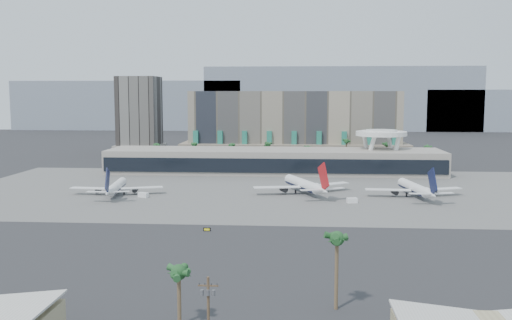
# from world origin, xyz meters

# --- Properties ---
(ground) EXTENTS (900.00, 900.00, 0.00)m
(ground) POSITION_xyz_m (0.00, 0.00, 0.00)
(ground) COLOR #232326
(ground) RESTS_ON ground
(apron_pad) EXTENTS (260.00, 130.00, 0.06)m
(apron_pad) POSITION_xyz_m (0.00, 55.00, 0.03)
(apron_pad) COLOR #5B5B59
(apron_pad) RESTS_ON ground
(mountain_ridge) EXTENTS (680.00, 60.00, 70.00)m
(mountain_ridge) POSITION_xyz_m (27.88, 470.00, 29.89)
(mountain_ridge) COLOR gray
(mountain_ridge) RESTS_ON ground
(hotel) EXTENTS (140.00, 30.00, 42.00)m
(hotel) POSITION_xyz_m (10.00, 174.41, 16.81)
(hotel) COLOR tan
(hotel) RESTS_ON ground
(office_tower) EXTENTS (30.00, 30.00, 52.00)m
(office_tower) POSITION_xyz_m (-95.00, 200.00, 22.94)
(office_tower) COLOR black
(office_tower) RESTS_ON ground
(terminal) EXTENTS (170.00, 32.50, 14.50)m
(terminal) POSITION_xyz_m (0.00, 109.84, 6.52)
(terminal) COLOR #B0A69A
(terminal) RESTS_ON ground
(saucer_structure) EXTENTS (26.00, 26.00, 21.89)m
(saucer_structure) POSITION_xyz_m (55.00, 116.00, 18.45)
(saucer_structure) COLOR white
(saucer_structure) RESTS_ON ground
(palm_row) EXTENTS (157.80, 2.80, 13.10)m
(palm_row) POSITION_xyz_m (7.00, 145.00, 10.50)
(palm_row) COLOR brown
(palm_row) RESTS_ON ground
(utility_pole) EXTENTS (3.20, 0.85, 12.00)m
(utility_pole) POSITION_xyz_m (-2.00, -96.09, 7.14)
(utility_pole) COLOR #4C3826
(utility_pole) RESTS_ON ground
(airliner_left) EXTENTS (36.88, 38.16, 13.20)m
(airliner_left) POSITION_xyz_m (-60.33, 39.51, 3.33)
(airliner_left) COLOR white
(airliner_left) RESTS_ON ground
(airliner_centre) EXTENTS (39.46, 40.67, 14.92)m
(airliner_centre) POSITION_xyz_m (14.65, 48.17, 3.76)
(airliner_centre) COLOR white
(airliner_centre) RESTS_ON ground
(airliner_right) EXTENTS (38.69, 40.11, 13.92)m
(airliner_right) POSITION_xyz_m (58.06, 43.68, 3.51)
(airliner_right) COLOR white
(airliner_right) RESTS_ON ground
(service_vehicle_a) EXTENTS (4.31, 3.14, 1.90)m
(service_vehicle_a) POSITION_xyz_m (-48.11, 35.08, 0.95)
(service_vehicle_a) COLOR white
(service_vehicle_a) RESTS_ON ground
(service_vehicle_b) EXTENTS (4.12, 2.91, 1.92)m
(service_vehicle_b) POSITION_xyz_m (32.24, 29.27, 0.96)
(service_vehicle_b) COLOR white
(service_vehicle_b) RESTS_ON ground
(taxiway_sign) EXTENTS (2.20, 0.36, 1.00)m
(taxiway_sign) POSITION_xyz_m (-14.65, -17.75, 0.49)
(taxiway_sign) COLOR black
(taxiway_sign) RESTS_ON ground
(near_palm_a) EXTENTS (6.00, 6.00, 10.87)m
(near_palm_a) POSITION_xyz_m (-8.67, -86.20, 8.06)
(near_palm_a) COLOR brown
(near_palm_a) RESTS_ON ground
(near_palm_b) EXTENTS (6.00, 6.00, 14.97)m
(near_palm_b) POSITION_xyz_m (19.12, -76.91, 12.06)
(near_palm_b) COLOR brown
(near_palm_b) RESTS_ON ground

